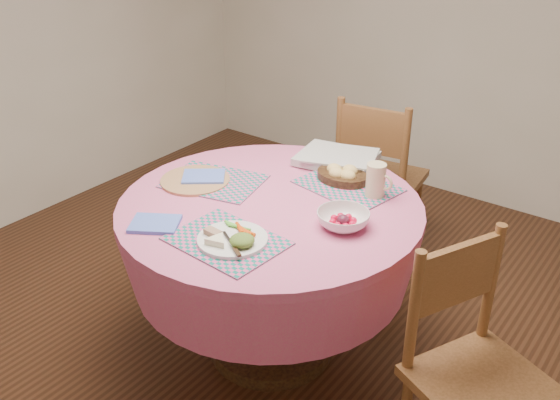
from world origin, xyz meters
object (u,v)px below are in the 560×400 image
Objects in this scene: dinner_plate at (233,239)px; latte_mug at (376,180)px; wicker_trivet at (195,180)px; bread_bowl at (342,174)px; chair_right at (473,366)px; chair_back at (377,175)px; dining_table at (270,244)px; fruit_bowl at (343,220)px.

latte_mug is at bearing 70.21° from dinner_plate.
bread_bowl reaches higher than wicker_trivet.
chair_back is (-0.97, 1.10, 0.02)m from chair_right.
latte_mug is (-0.62, 0.41, 0.36)m from chair_right.
chair_right is 0.82m from latte_mug.
dining_table is at bearing 108.50° from chair_right.
bread_bowl reaches higher than dinner_plate.
dinner_plate is at bearing 86.92° from chair_back.
dining_table is 0.40m from dinner_plate.
dining_table is 5.39× the size of bread_bowl.
fruit_bowl is at bearing 102.36° from chair_back.
bread_bowl is (0.51, 0.38, 0.03)m from wicker_trivet.
bread_bowl reaches higher than fruit_bowl.
latte_mug is (0.69, 0.34, 0.07)m from wicker_trivet.
fruit_bowl is (0.37, -0.99, 0.29)m from chair_back.
dinner_plate is 1.83× the size of latte_mug.
wicker_trivet is at bearing -143.36° from bread_bowl.
wicker_trivet is (-0.34, -1.04, 0.27)m from chair_back.
chair_right is 0.97m from bread_bowl.
chair_right is 0.97× the size of chair_back.
bread_bowl is at bearing 167.69° from latte_mug.
wicker_trivet is 0.72m from fruit_bowl.
fruit_bowl is at bearing 103.83° from chair_right.
fruit_bowl is at bearing 53.64° from dinner_plate.
chair_back is 3.58× the size of fruit_bowl.
dinner_plate reaches higher than dining_table.
chair_right is 0.68m from fruit_bowl.
fruit_bowl is (0.72, 0.05, 0.02)m from wicker_trivet.
latte_mug is (0.35, -0.70, 0.34)m from chair_back.
bread_bowl is at bearing 69.85° from dining_table.
latte_mug reaches higher than dinner_plate.
dinner_plate is at bearing -93.62° from bread_bowl.
bread_bowl is at bearing 36.64° from wicker_trivet.
bread_bowl is 1.65× the size of latte_mug.
chair_right is at bearing -10.85° from fruit_bowl.
chair_back is 4.06× the size of bread_bowl.
latte_mug is at bearing 81.38° from chair_right.
wicker_trivet is at bearing 63.30° from chair_back.
latte_mug is at bearing 25.98° from wicker_trivet.
chair_right reaches higher than latte_mug.
fruit_bowl is (0.21, -0.33, -0.00)m from bread_bowl.
dining_table is 4.84× the size of dinner_plate.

